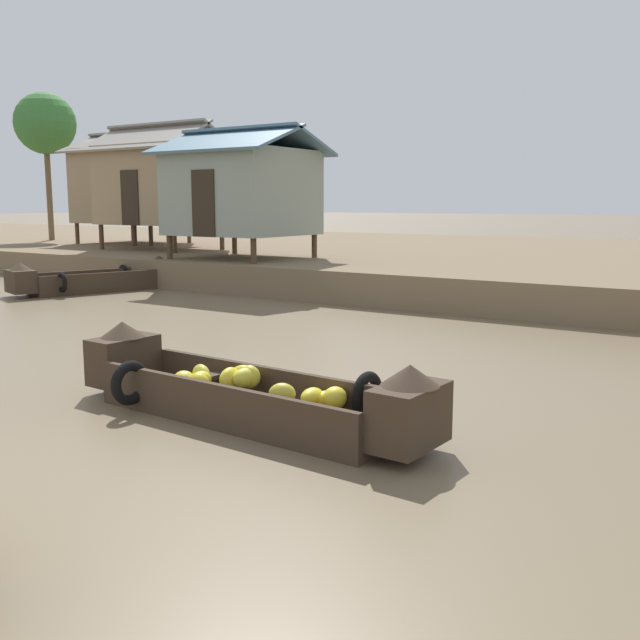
% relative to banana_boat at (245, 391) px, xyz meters
% --- Properties ---
extents(ground_plane, '(300.00, 300.00, 0.00)m').
position_rel_banana_boat_xyz_m(ground_plane, '(-1.34, 5.71, -0.32)').
color(ground_plane, '#726047').
extents(riverbank_strip, '(160.00, 20.00, 0.80)m').
position_rel_banana_boat_xyz_m(riverbank_strip, '(-1.34, 18.33, 0.08)').
color(riverbank_strip, '#756047').
rests_on(riverbank_strip, ground).
extents(banana_boat, '(4.75, 1.56, 0.91)m').
position_rel_banana_boat_xyz_m(banana_boat, '(0.00, 0.00, 0.00)').
color(banana_boat, '#3D2D21').
rests_on(banana_boat, ground).
extents(cargo_boat_upstream, '(2.21, 4.54, 0.90)m').
position_rel_banana_boat_xyz_m(cargo_boat_upstream, '(-11.01, 6.96, 0.01)').
color(cargo_boat_upstream, '#3D2D21').
rests_on(cargo_boat_upstream, ground).
extents(stilt_house_left, '(4.40, 3.79, 4.39)m').
position_rel_banana_boat_xyz_m(stilt_house_left, '(-17.43, 14.23, 2.80)').
color(stilt_house_left, '#4C3826').
rests_on(stilt_house_left, riverbank_strip).
extents(stilt_house_mid_left, '(4.61, 3.19, 4.29)m').
position_rel_banana_boat_xyz_m(stilt_house_mid_left, '(-13.57, 12.00, 2.74)').
color(stilt_house_mid_left, '#4C3826').
rests_on(stilt_house_mid_left, riverbank_strip).
extents(stilt_house_mid_right, '(4.18, 3.77, 3.74)m').
position_rel_banana_boat_xyz_m(stilt_house_mid_right, '(-8.59, 10.39, 2.43)').
color(stilt_house_mid_right, '#4C3826').
rests_on(stilt_house_mid_right, riverbank_strip).
extents(palm_tree_far, '(2.58, 2.58, 6.24)m').
position_rel_banana_boat_xyz_m(palm_tree_far, '(-22.32, 13.96, 5.39)').
color(palm_tree_far, brown).
rests_on(palm_tree_far, riverbank_strip).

